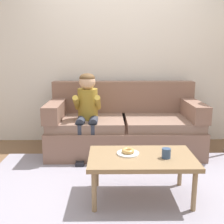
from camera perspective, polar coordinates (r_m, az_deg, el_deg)
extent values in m
plane|color=brown|center=(3.06, 1.73, -13.84)|extent=(10.00, 10.00, 0.00)
cube|color=silver|center=(4.14, 1.02, 13.06)|extent=(8.00, 0.10, 2.80)
cube|color=#9993A3|center=(2.83, 1.95, -15.96)|extent=(2.96, 1.94, 0.01)
cube|color=#846051|center=(3.73, 2.60, -5.76)|extent=(2.04, 0.90, 0.38)
cube|color=#87695A|center=(3.62, -5.42, -2.25)|extent=(0.98, 0.74, 0.12)
cube|color=#87695A|center=(3.68, 10.65, -2.17)|extent=(0.98, 0.74, 0.12)
cube|color=#846051|center=(3.94, 2.39, 3.26)|extent=(2.04, 0.20, 0.45)
cube|color=#846051|center=(3.68, -11.78, 0.52)|extent=(0.20, 0.90, 0.22)
cube|color=#846051|center=(3.79, 16.70, 0.58)|extent=(0.20, 0.90, 0.22)
cube|color=#937551|center=(2.52, 6.31, -9.74)|extent=(0.98, 0.58, 0.04)
cylinder|color=#937551|center=(2.39, -3.83, -16.63)|extent=(0.04, 0.04, 0.38)
cylinder|color=#937551|center=(2.50, 17.09, -15.85)|extent=(0.04, 0.04, 0.38)
cylinder|color=#937551|center=(2.80, -3.32, -12.05)|extent=(0.04, 0.04, 0.38)
cylinder|color=#937551|center=(2.89, 14.28, -11.61)|extent=(0.04, 0.04, 0.38)
cylinder|color=olive|center=(3.53, -5.17, 1.72)|extent=(0.26, 0.26, 0.40)
sphere|color=#DBAD89|center=(3.47, -5.29, 6.48)|extent=(0.21, 0.21, 0.21)
ellipsoid|color=brown|center=(3.46, -5.30, 7.25)|extent=(0.20, 0.20, 0.12)
cylinder|color=#333847|center=(3.43, -6.63, -1.87)|extent=(0.11, 0.30, 0.11)
cylinder|color=#333847|center=(3.35, -6.79, -6.32)|extent=(0.09, 0.09, 0.44)
cube|color=black|center=(3.40, -6.77, -10.59)|extent=(0.10, 0.20, 0.06)
cylinder|color=olive|center=(3.43, -7.58, 1.95)|extent=(0.07, 0.29, 0.23)
cylinder|color=#333847|center=(3.42, -3.96, -1.87)|extent=(0.11, 0.30, 0.11)
cylinder|color=#333847|center=(3.34, -4.04, -6.33)|extent=(0.09, 0.09, 0.44)
cube|color=black|center=(3.38, -4.03, -10.62)|extent=(0.10, 0.20, 0.06)
cylinder|color=olive|center=(3.41, -3.03, 1.98)|extent=(0.07, 0.29, 0.23)
cylinder|color=white|center=(2.55, 3.42, -8.77)|extent=(0.21, 0.21, 0.01)
torus|color=tan|center=(2.54, 3.43, -8.24)|extent=(0.16, 0.16, 0.04)
cylinder|color=#334C72|center=(2.49, 11.46, -8.59)|extent=(0.08, 0.08, 0.09)
cube|color=blue|center=(3.29, 14.86, -11.80)|extent=(0.16, 0.09, 0.05)
cylinder|color=blue|center=(3.27, 13.39, -11.88)|extent=(0.06, 0.06, 0.05)
cylinder|color=blue|center=(3.31, 16.30, -11.71)|extent=(0.06, 0.06, 0.05)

